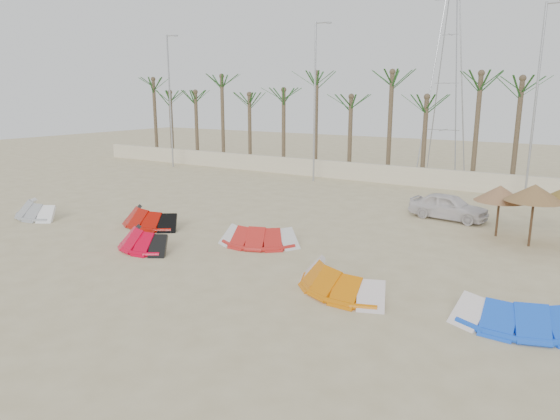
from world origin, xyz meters
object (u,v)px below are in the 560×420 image
Objects in this scene: kite_orange at (343,277)px; kite_blue at (528,310)px; kite_grey at (41,208)px; kite_red_mid at (147,238)px; kite_red_right at (263,235)px; parasol_mid at (535,193)px; kite_red_left at (154,216)px; car at (449,206)px; parasol_left at (500,193)px.

kite_blue is (5.33, 0.39, 0.00)m from kite_orange.
kite_grey is 8.84m from kite_red_mid.
parasol_mid reaches higher than kite_red_right.
kite_blue is at bearing -83.86° from parasol_mid.
kite_red_mid is 4.74m from kite_red_right.
kite_red_left is 3.82m from kite_red_mid.
kite_red_right is at bearing 155.16° from car.
parasol_left is at bearing 148.28° from parasol_mid.
kite_red_mid and kite_blue have the same top height.
kite_grey is 22.36m from parasol_left.
kite_red_right and kite_blue have the same top height.
kite_grey is 1.11× the size of kite_red_mid.
kite_blue is at bearing 4.13° from kite_orange.
parasol_left is (-2.29, 8.96, 1.52)m from kite_blue.
kite_red_right is at bearing 1.03° from kite_red_left.
kite_red_left is 1.46× the size of parasol_mid.
parasol_left reaches higher than kite_red_mid.
kite_orange is (8.75, 0.17, 0.00)m from kite_red_mid.
car is at bearing 57.67° from kite_red_right.
car is (0.42, 11.37, 0.24)m from kite_orange.
kite_orange is at bearing -117.81° from parasol_mid.
kite_blue is at bearing -75.65° from parasol_left.
parasol_mid reaches higher than kite_orange.
kite_red_left is at bearing -159.77° from parasol_mid.
car reaches higher than kite_red_left.
kite_red_mid is 1.22× the size of parasol_mid.
kite_grey is 20.88m from car.
parasol_left is at bearing 24.99° from kite_red_left.
kite_grey and kite_blue have the same top height.
parasol_mid reaches higher than kite_blue.
kite_red_right is at bearing -140.79° from parasol_left.
parasol_left reaches higher than kite_blue.
kite_grey is 0.98× the size of kite_red_right.
car reaches higher than kite_red_mid.
kite_orange is 9.94m from parasol_left.
parasol_mid is at bearing 96.14° from kite_blue.
kite_red_left and kite_red_right have the same top height.
parasol_mid reaches higher than kite_red_mid.
kite_blue is 8.33m from parasol_mid.
kite_red_right is (6.30, 0.11, -0.00)m from kite_red_left.
car is (11.75, 8.72, 0.24)m from kite_red_left.
kite_grey is at bearing 128.13° from car.
kite_red_mid is 1.39× the size of parasol_left.
parasol_left reaches higher than kite_red_right.
kite_grey is at bearing -162.87° from kite_red_left.
kite_red_mid is (8.79, -0.90, -0.00)m from kite_grey.
parasol_left is at bearing -120.24° from car.
kite_red_left is 6.30m from kite_red_right.
parasol_left is 0.88× the size of parasol_mid.
car is at bearing 142.27° from parasol_left.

